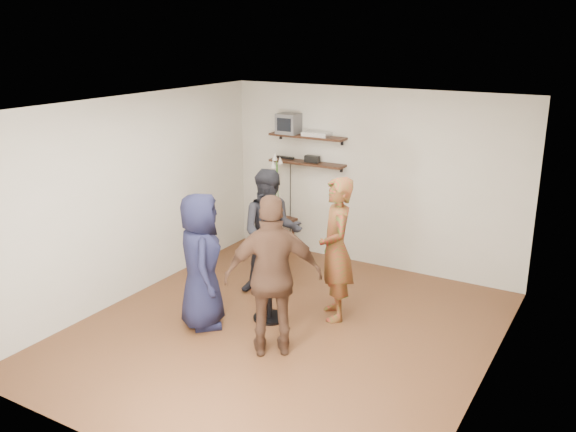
# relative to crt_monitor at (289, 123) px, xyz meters

# --- Properties ---
(room) EXTENTS (4.58, 5.08, 2.68)m
(room) POSITION_rel_crt_monitor_xyz_m (1.31, -2.38, -0.72)
(room) COLOR #472D16
(room) RESTS_ON ground
(shelf_upper) EXTENTS (1.20, 0.25, 0.04)m
(shelf_upper) POSITION_rel_crt_monitor_xyz_m (0.31, 0.00, -0.17)
(shelf_upper) COLOR black
(shelf_upper) RESTS_ON room
(shelf_lower) EXTENTS (1.20, 0.25, 0.04)m
(shelf_lower) POSITION_rel_crt_monitor_xyz_m (0.31, 0.00, -0.57)
(shelf_lower) COLOR black
(shelf_lower) RESTS_ON room
(crt_monitor) EXTENTS (0.32, 0.30, 0.30)m
(crt_monitor) POSITION_rel_crt_monitor_xyz_m (0.00, 0.00, 0.00)
(crt_monitor) COLOR #59595B
(crt_monitor) RESTS_ON shelf_upper
(dvd_deck) EXTENTS (0.40, 0.24, 0.06)m
(dvd_deck) POSITION_rel_crt_monitor_xyz_m (0.47, 0.00, -0.12)
(dvd_deck) COLOR silver
(dvd_deck) RESTS_ON shelf_upper
(radio) EXTENTS (0.22, 0.10, 0.10)m
(radio) POSITION_rel_crt_monitor_xyz_m (0.40, 0.00, -0.50)
(radio) COLOR black
(radio) RESTS_ON shelf_lower
(power_strip) EXTENTS (0.30, 0.05, 0.03)m
(power_strip) POSITION_rel_crt_monitor_xyz_m (-0.10, 0.05, -0.54)
(power_strip) COLOR black
(power_strip) RESTS_ON shelf_lower
(side_table) EXTENTS (0.53, 0.53, 0.55)m
(side_table) POSITION_rel_crt_monitor_xyz_m (-0.12, -0.18, -1.55)
(side_table) COLOR black
(side_table) RESTS_ON room
(vase_lilies) EXTENTS (0.20, 0.21, 1.06)m
(vase_lilies) POSITION_rel_crt_monitor_xyz_m (-0.12, -0.18, -1.13)
(vase_lilies) COLOR white
(vase_lilies) RESTS_ON side_table
(drinks_table) EXTENTS (0.52, 0.52, 0.95)m
(drinks_table) POSITION_rel_crt_monitor_xyz_m (1.00, -2.19, -1.41)
(drinks_table) COLOR black
(drinks_table) RESTS_ON room
(wine_glass_fl) EXTENTS (0.06, 0.06, 0.19)m
(wine_glass_fl) POSITION_rel_crt_monitor_xyz_m (0.92, -2.22, -0.95)
(wine_glass_fl) COLOR silver
(wine_glass_fl) RESTS_ON drinks_table
(wine_glass_fr) EXTENTS (0.07, 0.07, 0.21)m
(wine_glass_fr) POSITION_rel_crt_monitor_xyz_m (1.06, -2.21, -0.93)
(wine_glass_fr) COLOR silver
(wine_glass_fr) RESTS_ON drinks_table
(wine_glass_bl) EXTENTS (0.07, 0.07, 0.22)m
(wine_glass_bl) POSITION_rel_crt_monitor_xyz_m (0.98, -2.14, -0.92)
(wine_glass_bl) COLOR silver
(wine_glass_bl) RESTS_ON drinks_table
(wine_glass_br) EXTENTS (0.07, 0.07, 0.22)m
(wine_glass_br) POSITION_rel_crt_monitor_xyz_m (1.03, -2.16, -0.92)
(wine_glass_br) COLOR silver
(wine_glass_br) RESTS_ON drinks_table
(person_plaid) EXTENTS (0.71, 0.76, 1.74)m
(person_plaid) POSITION_rel_crt_monitor_xyz_m (1.65, -1.73, -1.15)
(person_plaid) COLOR #A9131D
(person_plaid) RESTS_ON room
(person_dark) EXTENTS (1.02, 0.95, 1.67)m
(person_dark) POSITION_rel_crt_monitor_xyz_m (0.60, -1.50, -1.18)
(person_dark) COLOR black
(person_dark) RESTS_ON room
(person_navy) EXTENTS (0.91, 0.93, 1.61)m
(person_navy) POSITION_rel_crt_monitor_xyz_m (0.40, -2.71, -1.21)
(person_navy) COLOR black
(person_navy) RESTS_ON room
(person_brown) EXTENTS (1.09, 0.95, 1.77)m
(person_brown) POSITION_rel_crt_monitor_xyz_m (1.46, -2.84, -1.13)
(person_brown) COLOR #442B1D
(person_brown) RESTS_ON room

